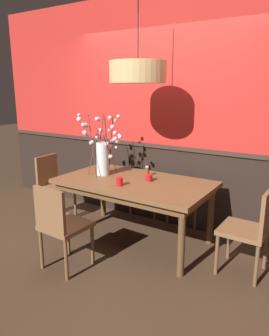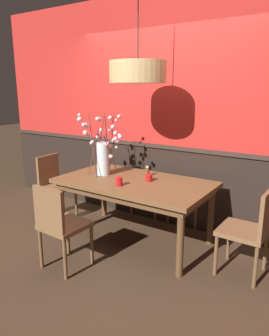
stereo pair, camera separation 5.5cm
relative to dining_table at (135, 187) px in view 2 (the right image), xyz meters
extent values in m
plane|color=#422D1E|center=(0.00, 0.00, -0.66)|extent=(24.00, 24.00, 0.00)
cube|color=black|center=(0.00, 0.73, -0.15)|extent=(5.73, 0.12, 1.02)
cube|color=#31241E|center=(0.00, 0.72, 0.38)|extent=(5.73, 0.14, 0.05)
cube|color=#B2231E|center=(0.00, 0.73, 1.31)|extent=(5.73, 0.12, 1.90)
cube|color=brown|center=(0.00, 0.00, 0.06)|extent=(1.75, 0.99, 0.05)
cube|color=brown|center=(0.00, 0.00, -0.01)|extent=(1.64, 0.88, 0.08)
cylinder|color=brown|center=(-0.79, -0.40, -0.31)|extent=(0.07, 0.07, 0.69)
cylinder|color=brown|center=(0.79, -0.40, -0.31)|extent=(0.07, 0.07, 0.69)
cylinder|color=brown|center=(-0.79, 0.40, -0.31)|extent=(0.07, 0.07, 0.69)
cylinder|color=brown|center=(0.79, 0.40, -0.31)|extent=(0.07, 0.07, 0.69)
cube|color=brown|center=(1.26, -0.01, -0.22)|extent=(0.44, 0.44, 0.04)
cube|color=brown|center=(1.45, -0.01, 0.01)|extent=(0.04, 0.41, 0.42)
cylinder|color=brown|center=(1.07, -0.19, -0.45)|extent=(0.04, 0.04, 0.42)
cylinder|color=brown|center=(1.07, 0.18, -0.45)|extent=(0.04, 0.04, 0.42)
cylinder|color=brown|center=(1.44, -0.20, -0.45)|extent=(0.04, 0.04, 0.42)
cylinder|color=brown|center=(1.45, 0.17, -0.45)|extent=(0.04, 0.04, 0.42)
cube|color=brown|center=(-0.26, -0.86, -0.22)|extent=(0.43, 0.44, 0.04)
cube|color=brown|center=(-0.27, -1.05, 0.01)|extent=(0.39, 0.05, 0.42)
cylinder|color=brown|center=(-0.43, -0.67, -0.45)|extent=(0.04, 0.04, 0.42)
cylinder|color=brown|center=(-0.07, -0.68, -0.45)|extent=(0.04, 0.04, 0.42)
cylinder|color=brown|center=(-0.44, -1.03, -0.45)|extent=(0.04, 0.04, 0.42)
cylinder|color=brown|center=(-0.09, -1.05, -0.45)|extent=(0.04, 0.04, 0.42)
cube|color=brown|center=(0.29, 0.82, -0.20)|extent=(0.47, 0.42, 0.04)
cube|color=brown|center=(0.27, 0.99, 0.03)|extent=(0.42, 0.08, 0.41)
cylinder|color=brown|center=(0.49, 0.67, -0.44)|extent=(0.04, 0.04, 0.43)
cylinder|color=brown|center=(0.12, 0.64, -0.44)|extent=(0.04, 0.04, 0.43)
cylinder|color=brown|center=(0.46, 1.00, -0.44)|extent=(0.04, 0.04, 0.43)
cylinder|color=brown|center=(0.08, 0.96, -0.44)|extent=(0.04, 0.04, 0.43)
cube|color=brown|center=(-1.26, 0.00, -0.21)|extent=(0.40, 0.42, 0.04)
cube|color=brown|center=(-1.44, -0.01, 0.01)|extent=(0.05, 0.38, 0.40)
cylinder|color=brown|center=(-1.11, 0.18, -0.45)|extent=(0.04, 0.04, 0.43)
cylinder|color=brown|center=(-1.10, -0.17, -0.45)|extent=(0.04, 0.04, 0.43)
cylinder|color=brown|center=(-1.43, 0.16, -0.45)|extent=(0.04, 0.04, 0.43)
cylinder|color=brown|center=(-1.42, -0.18, -0.45)|extent=(0.04, 0.04, 0.43)
cube|color=brown|center=(-0.30, 0.83, -0.21)|extent=(0.47, 0.44, 0.04)
cube|color=brown|center=(-0.32, 1.02, 0.05)|extent=(0.42, 0.07, 0.48)
cylinder|color=brown|center=(-0.10, 0.67, -0.45)|extent=(0.04, 0.04, 0.43)
cylinder|color=brown|center=(-0.48, 0.64, -0.45)|extent=(0.04, 0.04, 0.43)
cylinder|color=brown|center=(-0.13, 1.02, -0.45)|extent=(0.04, 0.04, 0.43)
cylinder|color=brown|center=(-0.50, 0.99, -0.45)|extent=(0.04, 0.04, 0.43)
cylinder|color=silver|center=(-0.46, 0.01, 0.28)|extent=(0.15, 0.15, 0.40)
cylinder|color=silver|center=(-0.46, 0.01, 0.13)|extent=(0.14, 0.14, 0.09)
cylinder|color=#472D23|center=(-0.60, -0.01, 0.34)|extent=(0.01, 0.22, 0.52)
sphere|color=beige|center=(-0.64, 0.01, 0.46)|extent=(0.05, 0.05, 0.05)
sphere|color=#FEBCC5|center=(-0.70, 0.01, 0.55)|extent=(0.05, 0.05, 0.05)
sphere|color=#FBB7C6|center=(-0.70, -0.03, 0.59)|extent=(0.06, 0.06, 0.06)
sphere|color=#F8B6CB|center=(-0.69, -0.04, 0.57)|extent=(0.04, 0.04, 0.04)
cylinder|color=#472D23|center=(-0.36, 0.03, 0.34)|extent=(0.02, 0.28, 0.50)
sphere|color=beige|center=(-0.24, 0.05, 0.58)|extent=(0.04, 0.04, 0.04)
sphere|color=#F8BBC7|center=(-0.37, 0.04, 0.31)|extent=(0.05, 0.05, 0.05)
sphere|color=beige|center=(-0.28, 0.04, 0.43)|extent=(0.03, 0.03, 0.03)
sphere|color=#F8B2CF|center=(-0.28, 0.05, 0.51)|extent=(0.05, 0.05, 0.05)
sphere|color=#F5A7D1|center=(-0.29, 0.03, 0.54)|extent=(0.05, 0.05, 0.05)
sphere|color=#F5BDD3|center=(-0.22, 0.03, 0.56)|extent=(0.05, 0.05, 0.05)
cylinder|color=#472D23|center=(-0.42, 0.12, 0.44)|extent=(0.17, 0.12, 0.72)
sphere|color=beige|center=(-0.42, 0.15, 0.48)|extent=(0.05, 0.05, 0.05)
sphere|color=#ECA8C2|center=(-0.40, 0.20, 0.73)|extent=(0.04, 0.04, 0.04)
sphere|color=#F4B4CE|center=(-0.42, 0.09, 0.42)|extent=(0.05, 0.05, 0.05)
sphere|color=#FBB0CC|center=(-0.37, 0.22, 0.78)|extent=(0.05, 0.05, 0.05)
sphere|color=#FCABC7|center=(-0.40, 0.18, 0.58)|extent=(0.05, 0.05, 0.05)
cylinder|color=#472D23|center=(-0.53, 0.04, 0.45)|extent=(0.07, 0.13, 0.73)
sphere|color=#FAA7CA|center=(-0.56, 0.08, 0.75)|extent=(0.05, 0.05, 0.05)
sphere|color=#FDB8BC|center=(-0.54, 0.04, 0.58)|extent=(0.03, 0.03, 0.03)
sphere|color=beige|center=(-0.57, 0.05, 0.75)|extent=(0.05, 0.05, 0.05)
sphere|color=#EBB4D1|center=(-0.56, 0.06, 0.57)|extent=(0.04, 0.04, 0.04)
sphere|color=beige|center=(-0.55, 0.06, 0.44)|extent=(0.05, 0.05, 0.05)
cylinder|color=#472D23|center=(-0.52, 0.06, 0.35)|extent=(0.06, 0.14, 0.52)
sphere|color=#F6BBD3|center=(-0.54, 0.08, 0.43)|extent=(0.05, 0.05, 0.05)
sphere|color=#ECB4D0|center=(-0.59, 0.07, 0.53)|extent=(0.05, 0.05, 0.05)
sphere|color=#E5A9C1|center=(-0.55, 0.09, 0.61)|extent=(0.05, 0.05, 0.05)
sphere|color=#F9A7C3|center=(-0.55, 0.09, 0.51)|extent=(0.05, 0.05, 0.05)
sphere|color=#F9A5C6|center=(-0.55, 0.07, 0.40)|extent=(0.04, 0.04, 0.04)
sphere|color=#E7B0CE|center=(-0.54, 0.08, 0.41)|extent=(0.04, 0.04, 0.04)
cylinder|color=#472D23|center=(-0.40, 0.02, 0.44)|extent=(0.05, 0.15, 0.71)
sphere|color=#F6ADD1|center=(-0.39, -0.01, 0.47)|extent=(0.05, 0.05, 0.05)
sphere|color=#F7A8C9|center=(-0.40, 0.03, 0.43)|extent=(0.03, 0.03, 0.03)
sphere|color=#F0AFBB|center=(-0.35, 0.02, 0.78)|extent=(0.05, 0.05, 0.05)
sphere|color=beige|center=(-0.38, 0.05, 0.63)|extent=(0.04, 0.04, 0.04)
sphere|color=beige|center=(-0.35, 0.06, 0.67)|extent=(0.05, 0.05, 0.05)
cylinder|color=#472D23|center=(-0.46, -0.02, 0.36)|extent=(0.07, 0.08, 0.55)
sphere|color=beige|center=(-0.48, -0.01, 0.34)|extent=(0.04, 0.04, 0.04)
sphere|color=#F8AECF|center=(-0.48, -0.02, 0.36)|extent=(0.05, 0.05, 0.05)
sphere|color=#EFACCD|center=(-0.45, 0.01, 0.44)|extent=(0.05, 0.05, 0.05)
cylinder|color=#472D23|center=(-0.54, -0.09, 0.44)|extent=(0.23, 0.16, 0.72)
sphere|color=#F4AFBB|center=(-0.57, -0.16, 0.70)|extent=(0.06, 0.06, 0.06)
sphere|color=beige|center=(-0.61, -0.21, 0.77)|extent=(0.06, 0.06, 0.06)
sphere|color=#ECB3D3|center=(-0.61, -0.22, 0.81)|extent=(0.04, 0.04, 0.04)
sphere|color=beige|center=(-0.56, -0.14, 0.68)|extent=(0.04, 0.04, 0.04)
sphere|color=#FDBBC5|center=(-0.54, -0.08, 0.49)|extent=(0.04, 0.04, 0.04)
sphere|color=#E9ACCE|center=(-0.57, -0.19, 0.70)|extent=(0.05, 0.05, 0.05)
cylinder|color=red|center=(0.15, 0.07, 0.12)|extent=(0.08, 0.08, 0.08)
torus|color=red|center=(0.15, 0.07, 0.16)|extent=(0.08, 0.08, 0.01)
cylinder|color=silver|center=(0.15, 0.07, 0.11)|extent=(0.06, 0.06, 0.04)
cylinder|color=red|center=(-0.03, -0.26, 0.13)|extent=(0.07, 0.07, 0.09)
torus|color=red|center=(-0.03, -0.26, 0.17)|extent=(0.08, 0.08, 0.01)
cylinder|color=silver|center=(-0.03, -0.26, 0.12)|extent=(0.05, 0.05, 0.05)
cylinder|color=brown|center=(0.02, 0.25, 0.14)|extent=(0.05, 0.05, 0.11)
cylinder|color=beige|center=(0.02, 0.25, 0.20)|extent=(0.04, 0.04, 0.02)
cylinder|color=tan|center=(0.03, 0.02, 1.28)|extent=(0.61, 0.61, 0.23)
sphere|color=#F9EAB7|center=(0.03, 0.02, 1.24)|extent=(0.14, 0.14, 0.14)
cylinder|color=black|center=(0.03, 0.02, 1.83)|extent=(0.01, 0.01, 0.87)
camera|label=1|loc=(1.92, -3.00, 1.12)|focal=34.50mm
camera|label=2|loc=(1.96, -2.97, 1.12)|focal=34.50mm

